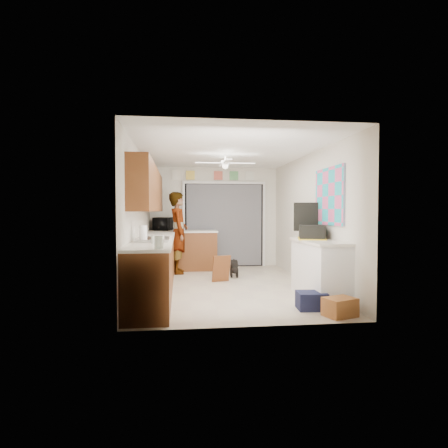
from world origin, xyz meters
name	(u,v)px	position (x,y,z in m)	size (l,w,h in m)	color
floor	(227,286)	(0.00, 0.00, 0.00)	(5.00, 5.00, 0.00)	#BDAC98
ceiling	(227,152)	(0.00, 0.00, 2.50)	(5.00, 5.00, 0.00)	white
wall_back	(214,217)	(0.00, 2.50, 1.25)	(3.20, 3.20, 0.00)	silver
wall_front	(252,224)	(0.00, -2.50, 1.25)	(3.20, 3.20, 0.00)	silver
wall_left	(139,220)	(-1.60, 0.00, 1.25)	(5.00, 5.00, 0.00)	silver
wall_right	(309,219)	(1.60, 0.00, 1.25)	(5.00, 5.00, 0.00)	silver
left_base_cabinets	(156,263)	(-1.30, 0.00, 0.45)	(0.60, 4.80, 0.90)	brown
left_countertop	(157,238)	(-1.29, 0.00, 0.92)	(0.62, 4.80, 0.04)	white
upper_cabinets	(149,190)	(-1.44, 0.20, 1.80)	(0.32, 4.00, 0.80)	brown
sink_basin	(153,240)	(-1.29, -1.00, 0.95)	(0.50, 0.76, 0.06)	silver
faucet	(140,234)	(-1.48, -1.00, 1.05)	(0.03, 0.03, 0.22)	silver
peninsula_base	(195,251)	(-0.50, 2.00, 0.45)	(1.00, 0.60, 0.90)	brown
peninsula_top	(195,231)	(-0.50, 2.00, 0.92)	(1.04, 0.64, 0.04)	white
back_opening_recess	(224,225)	(0.25, 2.47, 1.05)	(2.00, 0.06, 2.10)	black
curtain_panel	(224,225)	(0.25, 2.43, 1.05)	(1.90, 0.03, 2.05)	slate
door_trim_left	(184,225)	(-0.77, 2.44, 1.05)	(0.06, 0.04, 2.10)	white
door_trim_right	(264,225)	(1.27, 2.44, 1.05)	(0.06, 0.04, 2.10)	white
door_trim_head	(224,183)	(0.25, 2.44, 2.12)	(2.10, 0.04, 0.06)	white
header_frame_0	(190,175)	(-0.60, 2.47, 2.30)	(0.22, 0.02, 0.22)	#E7C84D
header_frame_2	(218,176)	(0.10, 2.47, 2.30)	(0.22, 0.02, 0.22)	#D05F4E
header_frame_3	(234,176)	(0.50, 2.47, 2.30)	(0.22, 0.02, 0.22)	#5DA464
header_frame_4	(250,176)	(0.90, 2.47, 2.30)	(0.22, 0.02, 0.22)	silver
route66_sign	(176,175)	(-0.95, 2.47, 2.30)	(0.22, 0.02, 0.26)	silver
right_counter_base	(320,271)	(1.35, -1.20, 0.45)	(0.50, 1.40, 0.90)	white
right_counter_top	(319,242)	(1.34, -1.20, 0.92)	(0.54, 1.44, 0.04)	white
abstract_painting	(329,196)	(1.58, -1.00, 1.65)	(0.03, 1.15, 0.95)	#DD5189
ceiling_fan	(225,163)	(0.00, 0.20, 2.32)	(1.14, 1.14, 0.24)	white
microwave	(163,224)	(-1.27, 2.25, 1.10)	(0.56, 0.38, 0.31)	black
cup	(161,238)	(-1.17, -1.06, 0.98)	(0.11, 0.11, 0.09)	white
jar_a	(159,242)	(-1.13, -2.25, 1.02)	(0.11, 0.11, 0.16)	silver
jar_b	(154,239)	(-1.24, -1.51, 1.00)	(0.08, 0.08, 0.12)	silver
paper_towel_roll	(143,234)	(-1.41, -1.25, 1.07)	(0.12, 0.12, 0.25)	white
suitcase	(312,232)	(1.32, -0.91, 1.06)	(0.40, 0.54, 0.23)	black
suitcase_rim	(312,239)	(1.32, -0.91, 0.95)	(0.44, 0.58, 0.02)	yellow
suitcase_lid	(306,217)	(1.32, -0.62, 1.31)	(0.42, 0.03, 0.50)	black
cardboard_box	(340,307)	(1.25, -2.20, 0.12)	(0.40, 0.30, 0.25)	#B36938
navy_crate	(312,301)	(1.00, -1.81, 0.12)	(0.41, 0.34, 0.25)	#141732
cabinet_door_panel	(221,269)	(-0.06, 0.38, 0.27)	(0.36, 0.03, 0.54)	brown
man	(178,233)	(-0.90, 1.55, 0.92)	(0.67, 0.44, 1.84)	white
dog	(234,268)	(0.28, 0.95, 0.19)	(0.21, 0.49, 0.39)	black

